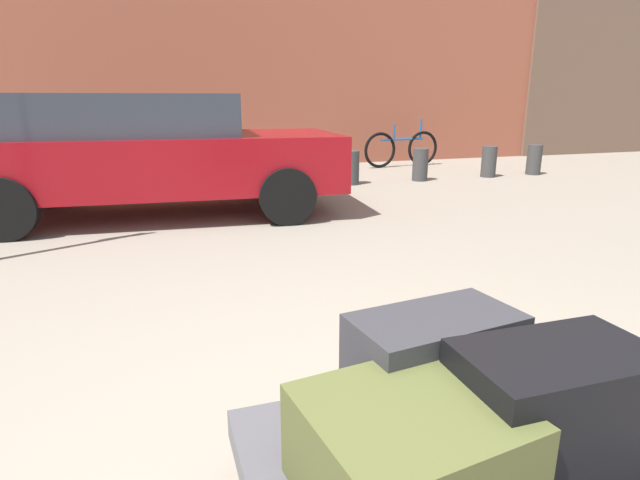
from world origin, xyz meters
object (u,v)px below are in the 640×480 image
(bollard_kerb_mid, at_px, (420,165))
(bollard_kerb_far, at_px, (489,162))
(luggage_cart, at_px, (446,478))
(bicycle_leaning, at_px, (402,149))
(duffel_bag_black_rear_right, at_px, (553,406))
(suitcase_olive_center, at_px, (407,452))
(bollard_corner, at_px, (534,160))
(parked_car, at_px, (150,152))
(duffel_bag_charcoal_stacked_top, at_px, (433,362))
(bollard_kerb_near, at_px, (351,168))

(bollard_kerb_mid, relative_size, bollard_kerb_far, 1.00)
(luggage_cart, distance_m, bicycle_leaning, 9.49)
(duffel_bag_black_rear_right, bearing_deg, luggage_cart, 161.88)
(suitcase_olive_center, bearing_deg, duffel_bag_black_rear_right, -7.30)
(bollard_kerb_far, relative_size, bollard_corner, 1.00)
(suitcase_olive_center, bearing_deg, parked_car, 88.52)
(parked_car, bearing_deg, suitcase_olive_center, -83.93)
(parked_car, bearing_deg, bicycle_leaning, 32.83)
(duffel_bag_black_rear_right, height_order, bollard_corner, duffel_bag_black_rear_right)
(bollard_kerb_far, xyz_separation_m, bollard_corner, (1.00, 0.00, 0.00))
(duffel_bag_charcoal_stacked_top, height_order, parked_car, parked_car)
(bollard_corner, bearing_deg, parked_car, -168.45)
(bicycle_leaning, bearing_deg, bollard_kerb_mid, -107.70)
(duffel_bag_black_rear_right, height_order, bollard_kerb_mid, duffel_bag_black_rear_right)
(suitcase_olive_center, distance_m, bollard_corner, 9.19)
(luggage_cart, distance_m, bollard_kerb_far, 8.36)
(luggage_cart, relative_size, bollard_kerb_far, 2.12)
(parked_car, bearing_deg, luggage_cart, -81.78)
(suitcase_olive_center, distance_m, bollard_kerb_far, 8.55)
(duffel_bag_charcoal_stacked_top, xyz_separation_m, bicycle_leaning, (4.14, 8.25, -0.14))
(bollard_kerb_near, distance_m, bollard_kerb_far, 2.68)
(suitcase_olive_center, xyz_separation_m, bollard_kerb_near, (2.55, 6.77, -0.20))
(duffel_bag_charcoal_stacked_top, xyz_separation_m, bollard_corner, (5.95, 6.43, -0.23))
(luggage_cart, relative_size, duffel_bag_charcoal_stacked_top, 2.10)
(bollard_kerb_near, relative_size, bollard_kerb_far, 1.00)
(duffel_bag_black_rear_right, distance_m, bollard_kerb_far, 8.27)
(duffel_bag_black_rear_right, bearing_deg, bollard_kerb_near, 73.74)
(suitcase_olive_center, relative_size, bollard_kerb_mid, 0.94)
(bollard_kerb_near, xyz_separation_m, bollard_corner, (3.67, 0.00, 0.00))
(bollard_kerb_mid, bearing_deg, duffel_bag_charcoal_stacked_top, -118.93)
(luggage_cart, relative_size, bollard_kerb_near, 2.12)
(bollard_kerb_far, bearing_deg, bollard_kerb_mid, 180.00)
(bollard_corner, bearing_deg, bollard_kerb_far, 180.00)
(parked_car, bearing_deg, bollard_corner, 11.55)
(parked_car, height_order, bollard_corner, parked_car)
(luggage_cart, distance_m, bollard_kerb_mid, 7.60)
(parked_car, bearing_deg, bollard_kerb_mid, 17.51)
(suitcase_olive_center, bearing_deg, duffel_bag_charcoal_stacked_top, 43.43)
(luggage_cart, distance_m, suitcase_olive_center, 0.30)
(bicycle_leaning, relative_size, bollard_kerb_far, 3.19)
(duffel_bag_charcoal_stacked_top, bearing_deg, luggage_cart, -115.90)
(luggage_cart, distance_m, duffel_bag_black_rear_right, 0.38)
(bicycle_leaning, bearing_deg, duffel_bag_black_rear_right, -114.68)
(duffel_bag_charcoal_stacked_top, relative_size, bicycle_leaning, 0.32)
(duffel_bag_charcoal_stacked_top, xyz_separation_m, bollard_kerb_near, (2.27, 6.43, -0.23))
(parked_car, xyz_separation_m, bollard_kerb_far, (5.80, 1.39, -0.48))
(duffel_bag_charcoal_stacked_top, relative_size, bollard_kerb_far, 1.01)
(luggage_cart, distance_m, duffel_bag_charcoal_stacked_top, 0.35)
(duffel_bag_charcoal_stacked_top, height_order, bollard_kerb_near, duffel_bag_charcoal_stacked_top)
(duffel_bag_charcoal_stacked_top, height_order, bollard_corner, duffel_bag_charcoal_stacked_top)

